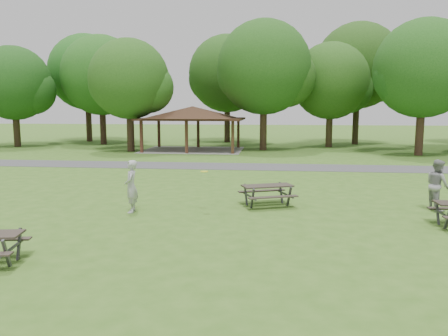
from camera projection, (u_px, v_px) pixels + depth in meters
ground at (177, 227)px, 13.52m from camera, size 160.00×160.00×0.00m
asphalt_path at (226, 166)px, 27.29m from camera, size 120.00×3.20×0.02m
pavilion at (193, 114)px, 37.16m from camera, size 8.60×7.01×3.76m
tree_row_b at (15, 85)px, 40.22m from camera, size 7.14×6.80×9.28m
tree_row_c at (102, 78)px, 42.75m from camera, size 8.19×7.80×10.67m
tree_row_d at (130, 82)px, 35.90m from camera, size 6.93×6.60×9.27m
tree_row_e at (265, 70)px, 36.97m from camera, size 8.40×8.00×11.02m
tree_row_f at (332, 83)px, 39.86m from camera, size 7.35×7.00×9.55m
tree_row_g at (425, 72)px, 32.72m from camera, size 7.77×7.40×10.25m
tree_deep_a at (88, 74)px, 46.45m from camera, size 8.40×8.00×11.38m
tree_deep_b at (228, 76)px, 45.28m from camera, size 8.40×8.00×11.13m
tree_deep_c at (359, 68)px, 42.74m from camera, size 8.82×8.40×11.90m
picnic_table_middle at (267, 190)px, 16.33m from camera, size 2.29×2.09×0.81m
frisbee_in_flight at (204, 171)px, 15.26m from camera, size 0.29×0.29×0.02m
frisbee_thrower at (131, 186)px, 15.26m from camera, size 0.57×0.75×1.85m
frisbee_catcher at (437, 185)px, 15.58m from camera, size 0.85×1.01×1.84m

